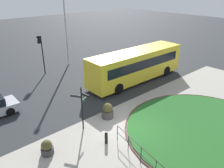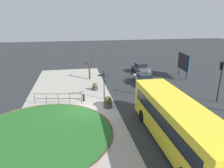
{
  "view_description": "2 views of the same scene",
  "coord_description": "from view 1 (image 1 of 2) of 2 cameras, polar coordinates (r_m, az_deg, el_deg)",
  "views": [
    {
      "loc": [
        -9.24,
        -8.66,
        8.85
      ],
      "look_at": [
        1.38,
        3.28,
        1.83
      ],
      "focal_mm": 36.41,
      "sensor_mm": 36.0,
      "label": 1
    },
    {
      "loc": [
        17.35,
        -0.82,
        8.19
      ],
      "look_at": [
        -0.02,
        2.49,
        2.37
      ],
      "focal_mm": 32.37,
      "sensor_mm": 36.0,
      "label": 2
    }
  ],
  "objects": [
    {
      "name": "bollard_foreground",
      "position": [
        14.01,
        -1.46,
        -13.36
      ],
      "size": [
        0.19,
        0.19,
        0.79
      ],
      "color": "black",
      "rests_on": "ground"
    },
    {
      "name": "railing_grass_edge",
      "position": [
        12.58,
        7.32,
        -16.84
      ],
      "size": [
        0.86,
        4.6,
        1.11
      ],
      "rotation": [
        0.0,
        0.0,
        4.53
      ],
      "color": "black",
      "rests_on": "ground"
    },
    {
      "name": "signpost_directional",
      "position": [
        14.65,
        -7.56,
        -5.36
      ],
      "size": [
        0.98,
        1.27,
        3.06
      ],
      "color": "black",
      "rests_on": "ground"
    },
    {
      "name": "sidewalk_paving",
      "position": [
        14.63,
        8.82,
        -13.79
      ],
      "size": [
        32.0,
        8.91,
        0.02
      ],
      "primitive_type": "cube",
      "color": "#9E998E",
      "rests_on": "ground"
    },
    {
      "name": "grass_island",
      "position": [
        16.39,
        22.8,
        -10.89
      ],
      "size": [
        10.52,
        10.52,
        0.1
      ],
      "primitive_type": "cylinder",
      "color": "#235B23",
      "rests_on": "ground"
    },
    {
      "name": "bus_yellow",
      "position": [
        22.46,
        6.08,
        4.83
      ],
      "size": [
        10.72,
        2.73,
        3.03
      ],
      "rotation": [
        0.0,
        0.0,
        -0.01
      ],
      "color": "yellow",
      "rests_on": "ground"
    },
    {
      "name": "grass_kerb_ring",
      "position": [
        16.38,
        22.8,
        -10.88
      ],
      "size": [
        10.83,
        10.83,
        0.11
      ],
      "primitive_type": "torus",
      "color": "brown",
      "rests_on": "ground"
    },
    {
      "name": "ground",
      "position": [
        15.45,
        4.36,
        -11.32
      ],
      "size": [
        120.0,
        120.0,
        0.0
      ],
      "primitive_type": "plane",
      "color": "#282B2D"
    },
    {
      "name": "lamppost_tall",
      "position": [
        26.84,
        -11.67,
        15.05
      ],
      "size": [
        0.32,
        0.32,
        9.46
      ],
      "color": "#B7B7BC",
      "rests_on": "ground"
    },
    {
      "name": "planter_kerbside",
      "position": [
        16.38,
        -1.14,
        -6.85
      ],
      "size": [
        0.86,
        0.86,
        1.14
      ],
      "color": "#47423D",
      "rests_on": "ground"
    },
    {
      "name": "planter_near_signpost",
      "position": [
        13.77,
        -16.01,
        -15.18
      ],
      "size": [
        0.72,
        0.72,
        0.92
      ],
      "color": "#383838",
      "rests_on": "ground"
    },
    {
      "name": "traffic_light_near",
      "position": [
        24.75,
        -17.52,
        8.95
      ],
      "size": [
        0.48,
        0.32,
        4.12
      ],
      "rotation": [
        0.0,
        0.0,
        2.85
      ],
      "color": "black",
      "rests_on": "ground"
    }
  ]
}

